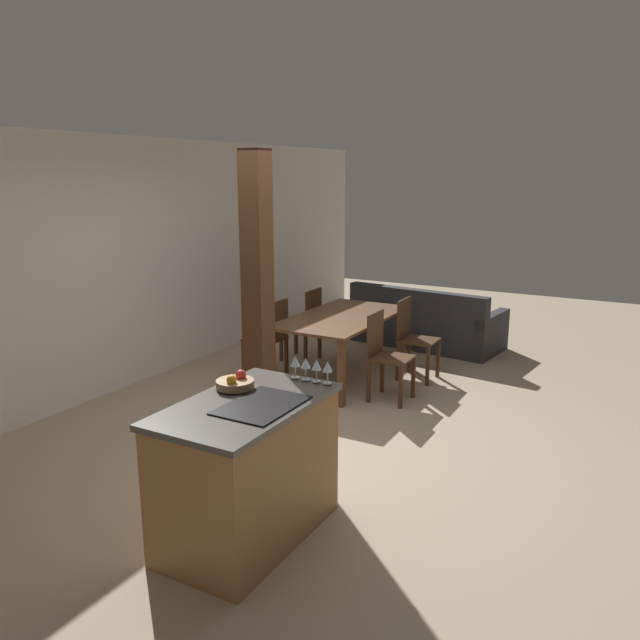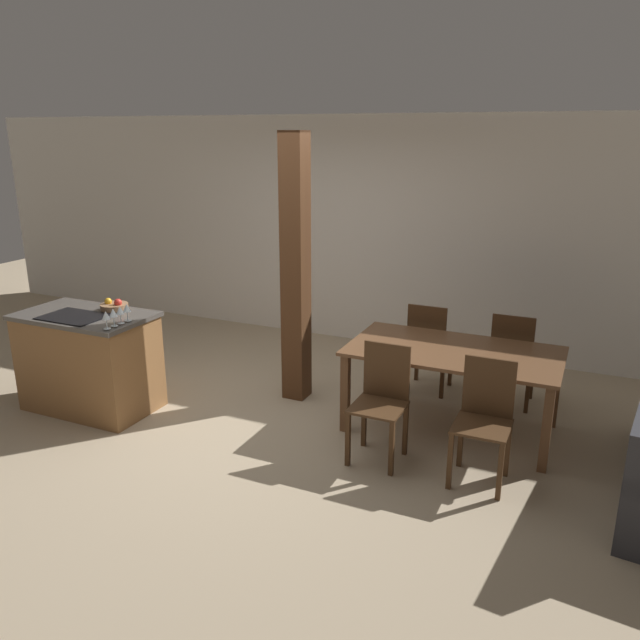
{
  "view_description": "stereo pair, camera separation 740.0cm",
  "coord_description": "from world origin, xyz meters",
  "px_view_note": "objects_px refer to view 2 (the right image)",
  "views": [
    {
      "loc": [
        -4.43,
        -2.6,
        2.3
      ],
      "look_at": [
        0.6,
        0.2,
        0.95
      ],
      "focal_mm": 35.0,
      "sensor_mm": 36.0,
      "label": 1
    },
    {
      "loc": [
        2.73,
        -4.47,
        2.51
      ],
      "look_at": [
        0.6,
        0.2,
        0.95
      ],
      "focal_mm": 35.0,
      "sensor_mm": 36.0,
      "label": 2
    }
  ],
  "objects_px": {
    "dining_chair_far_right": "(512,357)",
    "dining_chair_far_left": "(429,345)",
    "dining_table": "(453,360)",
    "dining_chair_near_left": "(381,400)",
    "wine_glass_middle": "(113,313)",
    "wine_glass_near": "(106,316)",
    "fruit_bowl": "(114,306)",
    "wine_glass_end": "(127,308)",
    "wine_glass_far": "(120,311)",
    "kitchen_island": "(90,361)",
    "dining_chair_near_right": "(484,419)",
    "timber_post": "(296,271)"
  },
  "relations": [
    {
      "from": "wine_glass_middle",
      "to": "dining_table",
      "type": "height_order",
      "value": "wine_glass_middle"
    },
    {
      "from": "kitchen_island",
      "to": "dining_chair_far_left",
      "type": "bearing_deg",
      "value": 31.04
    },
    {
      "from": "dining_chair_far_left",
      "to": "dining_chair_far_right",
      "type": "bearing_deg",
      "value": -180.0
    },
    {
      "from": "wine_glass_middle",
      "to": "timber_post",
      "type": "bearing_deg",
      "value": 48.35
    },
    {
      "from": "dining_chair_near_left",
      "to": "dining_chair_far_right",
      "type": "distance_m",
      "value": 1.63
    },
    {
      "from": "fruit_bowl",
      "to": "wine_glass_end",
      "type": "distance_m",
      "value": 0.44
    },
    {
      "from": "wine_glass_middle",
      "to": "wine_glass_near",
      "type": "bearing_deg",
      "value": -90.0
    },
    {
      "from": "wine_glass_far",
      "to": "dining_chair_far_right",
      "type": "height_order",
      "value": "wine_glass_far"
    },
    {
      "from": "wine_glass_far",
      "to": "timber_post",
      "type": "height_order",
      "value": "timber_post"
    },
    {
      "from": "wine_glass_middle",
      "to": "dining_chair_near_right",
      "type": "height_order",
      "value": "wine_glass_middle"
    },
    {
      "from": "timber_post",
      "to": "wine_glass_middle",
      "type": "bearing_deg",
      "value": -131.65
    },
    {
      "from": "kitchen_island",
      "to": "dining_chair_far_left",
      "type": "distance_m",
      "value": 3.24
    },
    {
      "from": "kitchen_island",
      "to": "dining_chair_far_right",
      "type": "xyz_separation_m",
      "value": [
        3.57,
        1.67,
        0.02
      ]
    },
    {
      "from": "wine_glass_end",
      "to": "dining_chair_far_left",
      "type": "xyz_separation_m",
      "value": [
        2.24,
        1.7,
        -0.56
      ]
    },
    {
      "from": "wine_glass_near",
      "to": "dining_chair_far_left",
      "type": "height_order",
      "value": "wine_glass_near"
    },
    {
      "from": "wine_glass_near",
      "to": "wine_glass_far",
      "type": "relative_size",
      "value": 1.0
    },
    {
      "from": "dining_chair_near_right",
      "to": "dining_chair_far_left",
      "type": "relative_size",
      "value": 1.0
    },
    {
      "from": "fruit_bowl",
      "to": "wine_glass_middle",
      "type": "height_order",
      "value": "wine_glass_middle"
    },
    {
      "from": "wine_glass_middle",
      "to": "wine_glass_end",
      "type": "relative_size",
      "value": 1.0
    },
    {
      "from": "wine_glass_end",
      "to": "dining_table",
      "type": "xyz_separation_m",
      "value": [
        2.63,
        0.99,
        -0.4
      ]
    },
    {
      "from": "kitchen_island",
      "to": "wine_glass_far",
      "type": "xyz_separation_m",
      "value": [
        0.54,
        -0.12,
        0.58
      ]
    },
    {
      "from": "wine_glass_end",
      "to": "dining_chair_far_left",
      "type": "distance_m",
      "value": 2.86
    },
    {
      "from": "wine_glass_near",
      "to": "dining_chair_far_right",
      "type": "bearing_deg",
      "value": 32.81
    },
    {
      "from": "dining_chair_far_right",
      "to": "dining_chair_far_left",
      "type": "bearing_deg",
      "value": 0.0
    },
    {
      "from": "dining_chair_near_right",
      "to": "dining_chair_far_right",
      "type": "xyz_separation_m",
      "value": [
        0.0,
        1.42,
        0.0
      ]
    },
    {
      "from": "dining_chair_near_right",
      "to": "dining_chair_far_left",
      "type": "bearing_deg",
      "value": 119.23
    },
    {
      "from": "kitchen_island",
      "to": "timber_post",
      "type": "distance_m",
      "value": 2.09
    },
    {
      "from": "fruit_bowl",
      "to": "dining_chair_near_left",
      "type": "xyz_separation_m",
      "value": [
        2.6,
        0.04,
        -0.48
      ]
    },
    {
      "from": "dining_chair_near_left",
      "to": "dining_chair_far_right",
      "type": "height_order",
      "value": "same"
    },
    {
      "from": "wine_glass_near",
      "to": "kitchen_island",
      "type": "bearing_deg",
      "value": 151.9
    },
    {
      "from": "dining_chair_near_left",
      "to": "dining_table",
      "type": "bearing_deg",
      "value": 60.77
    },
    {
      "from": "wine_glass_near",
      "to": "fruit_bowl",
      "type": "bearing_deg",
      "value": 126.65
    },
    {
      "from": "dining_table",
      "to": "dining_chair_near_left",
      "type": "relative_size",
      "value": 1.93
    },
    {
      "from": "wine_glass_middle",
      "to": "dining_chair_near_left",
      "type": "relative_size",
      "value": 0.17
    },
    {
      "from": "kitchen_island",
      "to": "dining_table",
      "type": "height_order",
      "value": "kitchen_island"
    },
    {
      "from": "wine_glass_end",
      "to": "timber_post",
      "type": "distance_m",
      "value": 1.55
    },
    {
      "from": "kitchen_island",
      "to": "fruit_bowl",
      "type": "distance_m",
      "value": 0.57
    },
    {
      "from": "dining_chair_near_right",
      "to": "dining_chair_far_right",
      "type": "relative_size",
      "value": 1.0
    },
    {
      "from": "wine_glass_end",
      "to": "timber_post",
      "type": "relative_size",
      "value": 0.06
    },
    {
      "from": "dining_chair_near_left",
      "to": "dining_chair_near_right",
      "type": "distance_m",
      "value": 0.8
    },
    {
      "from": "wine_glass_near",
      "to": "dining_table",
      "type": "height_order",
      "value": "wine_glass_near"
    },
    {
      "from": "dining_table",
      "to": "dining_chair_far_left",
      "type": "xyz_separation_m",
      "value": [
        -0.4,
        0.71,
        -0.15
      ]
    },
    {
      "from": "wine_glass_middle",
      "to": "wine_glass_far",
      "type": "bearing_deg",
      "value": 90.0
    },
    {
      "from": "dining_table",
      "to": "wine_glass_far",
      "type": "bearing_deg",
      "value": -157.81
    },
    {
      "from": "fruit_bowl",
      "to": "dining_chair_far_right",
      "type": "distance_m",
      "value": 3.73
    },
    {
      "from": "fruit_bowl",
      "to": "dining_chair_far_right",
      "type": "xyz_separation_m",
      "value": [
        3.4,
        1.46,
        -0.48
      ]
    },
    {
      "from": "kitchen_island",
      "to": "timber_post",
      "type": "height_order",
      "value": "timber_post"
    },
    {
      "from": "kitchen_island",
      "to": "timber_post",
      "type": "relative_size",
      "value": 0.49
    },
    {
      "from": "kitchen_island",
      "to": "dining_chair_far_left",
      "type": "xyz_separation_m",
      "value": [
        2.77,
        1.67,
        0.02
      ]
    },
    {
      "from": "kitchen_island",
      "to": "wine_glass_middle",
      "type": "xyz_separation_m",
      "value": [
        0.54,
        -0.2,
        0.58
      ]
    }
  ]
}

